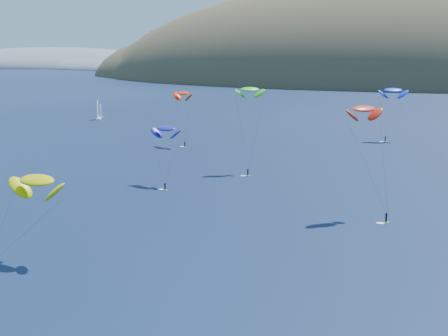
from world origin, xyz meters
TOP-DOWN VIEW (x-y plane):
  - island at (39.40, 562.36)m, footprint 730.00×300.00m
  - headland at (-445.26, 750.08)m, footprint 460.00×250.00m
  - sailboat at (-109.32, 212.69)m, footprint 8.79×7.92m
  - kitesurfer_1 at (-45.31, 156.72)m, footprint 9.65×9.13m
  - kitesurfer_2 at (-26.76, 39.90)m, footprint 11.59×12.47m
  - kitesurfer_3 at (-11.59, 121.91)m, footprint 8.83×12.57m
  - kitesurfer_4 at (24.75, 190.80)m, footprint 11.32×10.00m
  - kitesurfer_9 at (23.14, 84.50)m, footprint 11.19×10.93m
  - kitesurfer_10 at (-27.86, 99.14)m, footprint 9.17×11.13m

SIDE VIEW (x-z plane):
  - island at x=39.40m, z-range -115.74..94.26m
  - headland at x=-445.26m, z-range -33.36..26.64m
  - sailboat at x=-109.32m, z-range -4.34..6.15m
  - kitesurfer_2 at x=-26.76m, z-range 5.21..21.77m
  - kitesurfer_10 at x=-27.86m, z-range 5.94..22.66m
  - kitesurfer_1 at x=-45.31m, z-range 7.91..28.72m
  - kitesurfer_4 at x=24.75m, z-range 7.78..29.19m
  - kitesurfer_9 at x=23.14m, z-range 10.04..35.01m
  - kitesurfer_3 at x=-11.59m, z-range 10.34..35.66m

